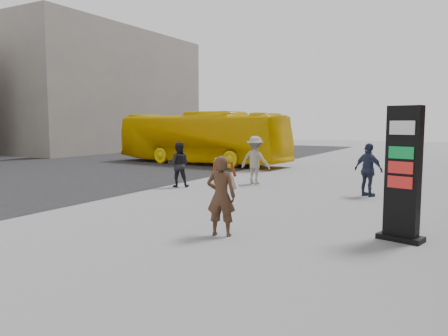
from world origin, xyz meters
The scene contains 9 objects.
ground centered at (0.00, 0.00, 0.00)m, with size 100.00×100.00×0.00m, color #9E9EA3.
road centered at (-13.00, 5.00, 0.00)m, with size 16.00×60.00×0.01m, color black.
bg_building_far centered at (-24.00, 20.00, 5.00)m, with size 10.00×18.00×10.00m, color gray.
info_pylon centered at (3.62, 1.05, 1.34)m, with size 0.93×0.62×2.68m.
woman centered at (0.30, -0.38, 0.86)m, with size 0.75×0.71×1.67m.
bus centered at (-8.63, 12.95, 1.48)m, with size 2.48×10.60×2.95m, color #E7BB03.
pedestrian_a centered at (-4.49, 4.88, 0.82)m, with size 0.80×0.62×1.64m, color black.
pedestrian_b centered at (-2.38, 6.97, 0.92)m, with size 1.18×0.68×1.83m, color gray.
pedestrian_c centered at (1.99, 6.10, 0.85)m, with size 1.00×0.42×1.70m, color #2A314B.
Camera 1 is at (4.71, -8.13, 2.35)m, focal length 35.00 mm.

